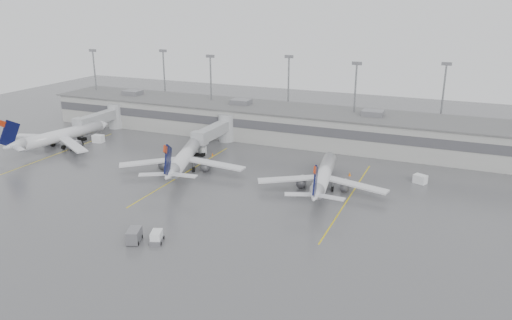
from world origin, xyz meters
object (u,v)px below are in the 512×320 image
at_px(jet_mid_left, 184,157).
at_px(jet_far_left, 59,136).
at_px(jet_mid_right, 323,176).
at_px(baggage_tug, 157,238).

bearing_deg(jet_mid_left, jet_far_left, 157.90).
distance_m(jet_far_left, jet_mid_right, 67.58).
height_order(jet_far_left, jet_mid_left, jet_far_left).
bearing_deg(jet_mid_right, baggage_tug, -127.42).
distance_m(jet_far_left, baggage_tug, 60.45).
relative_size(jet_far_left, baggage_tug, 9.35).
height_order(jet_far_left, baggage_tug, jet_far_left).
bearing_deg(jet_far_left, baggage_tug, -22.71).
height_order(jet_mid_left, baggage_tug, jet_mid_left).
relative_size(jet_far_left, jet_mid_right, 1.08).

